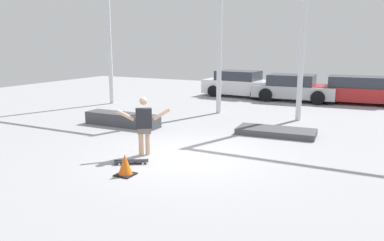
# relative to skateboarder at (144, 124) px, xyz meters

# --- Properties ---
(ground_plane) EXTENTS (36.00, 36.00, 0.00)m
(ground_plane) POSITION_rel_skateboarder_xyz_m (0.99, 0.38, -0.84)
(ground_plane) COLOR #9E9EA3
(skateboarder) EXTENTS (1.17, 0.89, 1.53)m
(skateboarder) POSITION_rel_skateboarder_xyz_m (0.00, 0.00, 0.00)
(skateboarder) COLOR #DBAD89
(skateboarder) RESTS_ON ground_plane
(skateboard) EXTENTS (0.80, 0.62, 0.08)m
(skateboard) POSITION_rel_skateboarder_xyz_m (0.13, -0.77, -0.77)
(skateboard) COLOR black
(skateboard) RESTS_ON ground_plane
(grind_box) EXTENTS (2.81, 0.72, 0.45)m
(grind_box) POSITION_rel_skateboarder_xyz_m (-2.71, 2.59, -0.61)
(grind_box) COLOR #47474C
(grind_box) RESTS_ON ground_plane
(manual_pad) EXTENTS (2.52, 1.24, 0.19)m
(manual_pad) POSITION_rel_skateboarder_xyz_m (2.49, 3.75, -0.74)
(manual_pad) COLOR #47474C
(manual_pad) RESTS_ON ground_plane
(canopy_support_left) EXTENTS (5.82, 0.20, 6.46)m
(canopy_support_left) POSITION_rel_skateboarder_xyz_m (-3.45, 6.40, 3.08)
(canopy_support_left) COLOR silver
(canopy_support_left) RESTS_ON ground_plane
(parked_car_white) EXTENTS (4.09, 2.10, 1.40)m
(parked_car_white) POSITION_rel_skateboarder_xyz_m (-1.56, 11.54, -0.16)
(parked_car_white) COLOR white
(parked_car_white) RESTS_ON ground_plane
(parked_car_silver) EXTENTS (4.10, 2.10, 1.32)m
(parked_car_silver) POSITION_rel_skateboarder_xyz_m (1.37, 11.31, -0.19)
(parked_car_silver) COLOR #B7BABF
(parked_car_silver) RESTS_ON ground_plane
(parked_car_red) EXTENTS (4.72, 2.19, 1.31)m
(parked_car_red) POSITION_rel_skateboarder_xyz_m (4.39, 11.79, -0.20)
(parked_car_red) COLOR red
(parked_car_red) RESTS_ON ground_plane
(traffic_cone) EXTENTS (0.39, 0.39, 0.48)m
(traffic_cone) POSITION_rel_skateboarder_xyz_m (0.50, -1.48, -0.60)
(traffic_cone) COLOR black
(traffic_cone) RESTS_ON ground_plane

